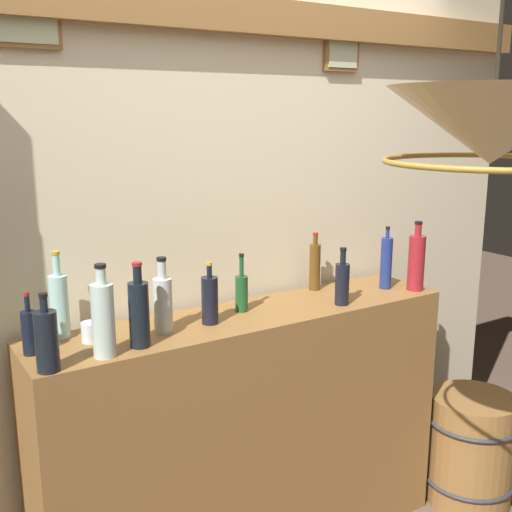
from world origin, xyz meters
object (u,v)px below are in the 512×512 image
(liquor_bottle_rye, at_px, (242,292))
(liquor_bottle_bourbon, at_px, (416,262))
(liquor_bottle_mezcal, at_px, (139,313))
(liquor_bottle_rum, at_px, (59,304))
(liquor_bottle_amaro, at_px, (30,331))
(pendant_lamp, at_px, (492,128))
(liquor_bottle_whiskey, at_px, (103,318))
(liquor_bottle_brandy, at_px, (210,300))
(liquor_bottle_gin, at_px, (47,340))
(liquor_bottle_vermouth, at_px, (342,283))
(wooden_barrel, at_px, (471,449))
(liquor_bottle_port, at_px, (386,263))
(liquor_bottle_scotch, at_px, (163,303))
(glass_tumbler_rocks, at_px, (91,332))
(liquor_bottle_tequila, at_px, (315,266))

(liquor_bottle_rye, height_order, liquor_bottle_bourbon, liquor_bottle_bourbon)
(liquor_bottle_mezcal, bearing_deg, liquor_bottle_rum, 130.66)
(liquor_bottle_amaro, height_order, pendant_lamp, pendant_lamp)
(pendant_lamp, bearing_deg, liquor_bottle_whiskey, 135.82)
(liquor_bottle_brandy, distance_m, liquor_bottle_rum, 0.55)
(liquor_bottle_rye, relative_size, liquor_bottle_gin, 0.95)
(liquor_bottle_vermouth, bearing_deg, wooden_barrel, -12.48)
(liquor_bottle_vermouth, xyz_separation_m, liquor_bottle_port, (0.33, 0.09, 0.03))
(pendant_lamp, bearing_deg, liquor_bottle_mezcal, 130.07)
(liquor_bottle_vermouth, bearing_deg, liquor_bottle_rye, 159.93)
(liquor_bottle_gin, bearing_deg, liquor_bottle_rum, 67.70)
(liquor_bottle_port, distance_m, wooden_barrel, 1.05)
(liquor_bottle_bourbon, bearing_deg, pendant_lamp, -127.25)
(liquor_bottle_rum, bearing_deg, liquor_bottle_whiskey, -74.50)
(liquor_bottle_scotch, distance_m, liquor_bottle_bourbon, 1.21)
(liquor_bottle_whiskey, xyz_separation_m, glass_tumbler_rocks, (0.01, 0.16, -0.10))
(liquor_bottle_amaro, relative_size, glass_tumbler_rocks, 3.05)
(liquor_bottle_brandy, xyz_separation_m, liquor_bottle_rye, (0.18, 0.07, -0.01))
(liquor_bottle_scotch, bearing_deg, liquor_bottle_brandy, -1.73)
(liquor_bottle_port, bearing_deg, liquor_bottle_whiskey, -175.28)
(liquor_bottle_rum, height_order, wooden_barrel, liquor_bottle_rum)
(liquor_bottle_brandy, distance_m, glass_tumbler_rocks, 0.46)
(liquor_bottle_mezcal, distance_m, liquor_bottle_brandy, 0.33)
(liquor_bottle_brandy, relative_size, liquor_bottle_whiskey, 0.76)
(liquor_bottle_gin, height_order, liquor_bottle_port, liquor_bottle_port)
(liquor_bottle_vermouth, distance_m, liquor_bottle_whiskey, 1.04)
(liquor_bottle_scotch, bearing_deg, liquor_bottle_rye, 9.33)
(liquor_bottle_gin, distance_m, glass_tumbler_rocks, 0.28)
(liquor_bottle_brandy, bearing_deg, liquor_bottle_mezcal, -165.05)
(liquor_bottle_gin, bearing_deg, liquor_bottle_mezcal, 8.23)
(liquor_bottle_port, xyz_separation_m, pendant_lamp, (-0.54, -0.93, 0.63))
(liquor_bottle_tequila, distance_m, liquor_bottle_port, 0.33)
(liquor_bottle_amaro, xyz_separation_m, liquor_bottle_rum, (0.13, 0.11, 0.04))
(liquor_bottle_amaro, distance_m, liquor_bottle_whiskey, 0.26)
(liquor_bottle_scotch, bearing_deg, liquor_bottle_gin, -163.04)
(liquor_bottle_amaro, distance_m, liquor_bottle_gin, 0.18)
(liquor_bottle_rum, distance_m, liquor_bottle_bourbon, 1.56)
(liquor_bottle_tequila, xyz_separation_m, liquor_bottle_gin, (-1.27, -0.29, -0.01))
(liquor_bottle_brandy, distance_m, liquor_bottle_bourbon, 1.02)
(liquor_bottle_vermouth, distance_m, glass_tumbler_rocks, 1.05)
(liquor_bottle_bourbon, relative_size, wooden_barrel, 0.58)
(glass_tumbler_rocks, bearing_deg, wooden_barrel, -9.49)
(liquor_bottle_scotch, distance_m, liquor_bottle_gin, 0.48)
(glass_tumbler_rocks, height_order, pendant_lamp, pendant_lamp)
(liquor_bottle_bourbon, height_order, glass_tumbler_rocks, liquor_bottle_bourbon)
(liquor_bottle_bourbon, bearing_deg, liquor_bottle_brandy, 175.11)
(liquor_bottle_rye, distance_m, liquor_bottle_bourbon, 0.85)
(liquor_bottle_tequila, relative_size, liquor_bottle_scotch, 0.94)
(liquor_bottle_scotch, distance_m, liquor_bottle_port, 1.11)
(liquor_bottle_gin, bearing_deg, glass_tumbler_rocks, 43.27)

